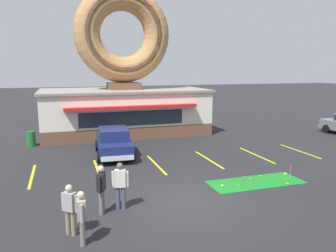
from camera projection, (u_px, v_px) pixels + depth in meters
ground_plane at (186, 202)px, 12.27m from camera, size 160.00×160.00×0.00m
donut_shop_building at (124, 84)px, 24.77m from camera, size 12.30×6.75×10.96m
putting_mat at (256, 182)px, 14.32m from camera, size 4.21×1.59×0.03m
mini_donut_near_left at (260, 176)px, 15.05m from camera, size 0.13×0.13×0.04m
mini_donut_near_right at (244, 177)px, 14.91m from camera, size 0.13×0.13×0.04m
mini_donut_mid_left at (251, 179)px, 14.68m from camera, size 0.13×0.13×0.04m
mini_donut_mid_centre at (285, 174)px, 15.36m from camera, size 0.13×0.13×0.04m
mini_donut_mid_right at (287, 180)px, 14.52m from camera, size 0.13×0.13×0.04m
mini_donut_far_left at (222, 185)px, 13.85m from camera, size 0.13×0.13×0.04m
mini_donut_far_centre at (287, 183)px, 14.10m from camera, size 0.13×0.13×0.04m
golf_ball at (238, 185)px, 13.87m from camera, size 0.04×0.04×0.04m
putting_flag_pin at (291, 168)px, 14.91m from camera, size 0.13×0.01×0.55m
car_navy at (114, 141)px, 18.63m from camera, size 2.20×4.66×1.60m
pedestrian_blue_sweater_man at (82, 215)px, 9.19m from camera, size 0.25×0.60×1.58m
pedestrian_hooded_kid at (70, 208)px, 9.71m from camera, size 0.47×0.43×1.58m
pedestrian_leather_jacket_man at (120, 184)px, 11.48m from camera, size 0.58×0.33×1.71m
pedestrian_clipboard_woman at (101, 187)px, 11.14m from camera, size 0.36×0.56×1.71m
trash_bin at (31, 138)px, 20.95m from camera, size 0.57×0.57×0.97m
parking_stripe_left at (32, 176)px, 15.21m from camera, size 0.12×3.60×0.01m
parking_stripe_mid_left at (98, 170)px, 16.12m from camera, size 0.12×3.60×0.01m
parking_stripe_centre at (156, 164)px, 17.03m from camera, size 0.12×3.60×0.01m
parking_stripe_mid_right at (209, 159)px, 17.94m from camera, size 0.12×3.60×0.01m
parking_stripe_right at (256, 155)px, 18.85m from camera, size 0.12×3.60×0.01m
parking_stripe_far_right at (299, 151)px, 19.76m from camera, size 0.12×3.60×0.01m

